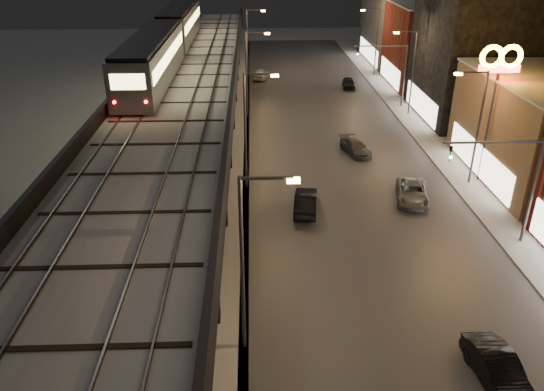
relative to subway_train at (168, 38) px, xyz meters
name	(u,v)px	position (x,y,z in m)	size (l,w,h in m)	color
road_surface	(342,165)	(16.00, -13.45, -8.48)	(17.00, 120.00, 0.06)	#46474D
sidewalk_right	(457,163)	(26.00, -13.45, -8.44)	(4.00, 120.00, 0.14)	#9FA1A8
under_viaduct_pavement	(184,168)	(2.50, -13.45, -8.48)	(11.00, 120.00, 0.06)	#9FA1A8
elevated_viaduct	(174,116)	(2.50, -16.60, -2.90)	(9.00, 100.00, 6.30)	black
viaduct_trackbed	(174,105)	(2.49, -16.48, -2.13)	(8.40, 100.00, 0.32)	#B2B7C1
viaduct_parapet_streetside	(232,99)	(6.85, -16.45, -1.66)	(0.30, 100.00, 1.10)	black
viaduct_parapet_far	(114,100)	(-1.85, -16.45, -1.66)	(0.30, 100.00, 1.10)	black
building_d	(485,51)	(32.49, -0.45, -1.44)	(12.20, 13.20, 14.16)	black
building_e	(439,45)	(32.49, 13.55, -3.44)	(12.20, 12.20, 10.16)	maroon
building_f	(410,25)	(32.49, 27.55, -2.94)	(12.20, 16.20, 11.16)	#505053
streetlight_left_1	(248,255)	(8.07, -35.45, -3.28)	(2.57, 0.28, 9.00)	#38383A
streetlight_left_2	(249,123)	(8.07, -17.45, -3.28)	(2.57, 0.28, 9.00)	#38383A
streetlight_right_2	(476,121)	(25.23, -17.45, -3.28)	(2.56, 0.28, 9.00)	#38383A
streetlight_left_3	(249,69)	(8.07, 0.55, -3.28)	(2.57, 0.28, 9.00)	#38383A
streetlight_right_3	(411,67)	(25.23, 0.55, -3.28)	(2.56, 0.28, 9.00)	#38383A
streetlight_left_4	(249,38)	(8.07, 18.55, -3.28)	(2.57, 0.28, 9.00)	#38383A
streetlight_right_4	(375,38)	(25.23, 18.55, -3.28)	(2.56, 0.28, 9.00)	#38383A
traffic_light_rig_a	(517,179)	(24.34, -26.45, -4.01)	(6.10, 0.34, 7.00)	#38383A
traffic_light_rig_b	(395,68)	(24.34, 3.55, -4.01)	(6.10, 0.34, 7.00)	#38383A
subway_train	(168,38)	(0.00, 0.00, 0.00)	(3.18, 39.05, 3.81)	gray
car_near_white	(306,202)	(12.04, -21.68, -7.78)	(1.55, 4.44, 1.46)	black
car_far_white	(261,74)	(9.61, 17.01, -7.80)	(1.69, 4.19, 1.43)	silver
car_onc_silver	(498,371)	(18.89, -38.20, -7.78)	(1.55, 4.45, 1.47)	black
car_onc_dark	(412,193)	(20.08, -20.34, -7.85)	(2.20, 4.77, 1.33)	slate
car_onc_white	(355,148)	(17.58, -10.81, -7.90)	(1.71, 4.20, 1.22)	#42464B
car_onc_red	(349,84)	(20.81, 11.89, -7.87)	(1.52, 3.77, 1.29)	black
sign_mcdonalds	(499,71)	(26.50, -16.90, 0.33)	(3.17, 0.37, 10.75)	#38383A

